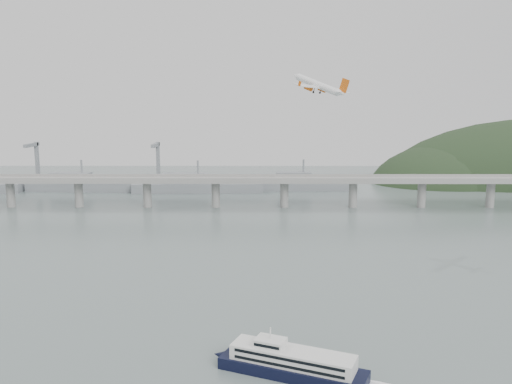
{
  "coord_description": "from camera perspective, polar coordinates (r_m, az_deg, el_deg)",
  "views": [
    {
      "loc": [
        1.04,
        -188.29,
        77.57
      ],
      "look_at": [
        0.0,
        55.0,
        36.0
      ],
      "focal_mm": 38.0,
      "sensor_mm": 36.0,
      "label": 1
    }
  ],
  "objects": [
    {
      "name": "ground",
      "position": [
        203.64,
        -0.07,
        -12.69
      ],
      "size": [
        900.0,
        900.0,
        0.0
      ],
      "primitive_type": "plane",
      "color": "slate",
      "rests_on": "ground"
    },
    {
      "name": "bridge",
      "position": [
        392.89,
        -0.08,
        0.92
      ],
      "size": [
        800.0,
        22.0,
        23.9
      ],
      "color": "gray",
      "rests_on": "ground"
    },
    {
      "name": "distant_fleet",
      "position": [
        484.86,
        -18.58,
        0.73
      ],
      "size": [
        453.0,
        60.9,
        40.0
      ],
      "color": "slate",
      "rests_on": "ground"
    },
    {
      "name": "ferry",
      "position": [
        161.67,
        3.87,
        -17.56
      ],
      "size": [
        66.47,
        33.07,
        13.23
      ],
      "rotation": [
        0.0,
        0.0,
        -0.4
      ],
      "color": "black",
      "rests_on": "ground"
    },
    {
      "name": "airliner",
      "position": [
        286.87,
        6.62,
        11.09
      ],
      "size": [
        29.46,
        30.64,
        14.51
      ],
      "rotation": [
        0.05,
        -0.31,
        2.33
      ],
      "color": "white",
      "rests_on": "ground"
    }
  ]
}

